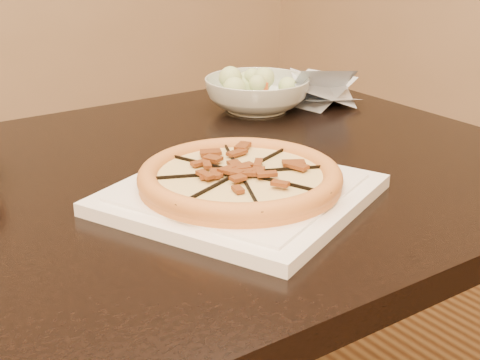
{
  "coord_description": "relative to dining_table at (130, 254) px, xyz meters",
  "views": [
    {
      "loc": [
        -0.4,
        -0.99,
        1.1
      ],
      "look_at": [
        0.07,
        -0.32,
        0.78
      ],
      "focal_mm": 50.0,
      "sensor_mm": 36.0,
      "label": 1
    }
  ],
  "objects": [
    {
      "name": "dining_table",
      "position": [
        0.0,
        0.0,
        0.0
      ],
      "size": [
        1.32,
        0.86,
        0.75
      ],
      "color": "black",
      "rests_on": "floor"
    },
    {
      "name": "pizza",
      "position": [
        0.1,
        -0.14,
        0.14
      ],
      "size": [
        0.27,
        0.27,
        0.03
      ],
      "color": "gold",
      "rests_on": "plate"
    },
    {
      "name": "salad_bowl",
      "position": [
        0.39,
        0.21,
        0.14
      ],
      "size": [
        0.26,
        0.26,
        0.06
      ],
      "primitive_type": "imported",
      "rotation": [
        0.0,
        0.0,
        -0.3
      ],
      "color": "silver",
      "rests_on": "dining_table"
    },
    {
      "name": "salad",
      "position": [
        0.39,
        0.21,
        0.19
      ],
      "size": [
        0.09,
        0.11,
        0.04
      ],
      "color": "#C7D78B",
      "rests_on": "salad_bowl"
    },
    {
      "name": "plate",
      "position": [
        0.1,
        -0.14,
        0.12
      ],
      "size": [
        0.4,
        0.4,
        0.02
      ],
      "color": "white",
      "rests_on": "dining_table"
    },
    {
      "name": "cling_film",
      "position": [
        0.51,
        0.18,
        0.14
      ],
      "size": [
        0.16,
        0.13,
        0.05
      ],
      "primitive_type": null,
      "rotation": [
        0.0,
        0.0,
        -0.03
      ],
      "color": "silver",
      "rests_on": "dining_table"
    }
  ]
}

